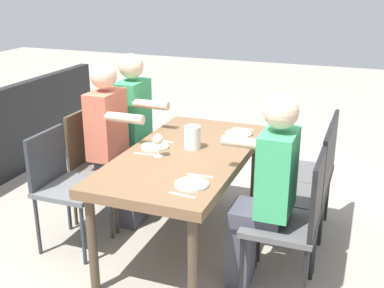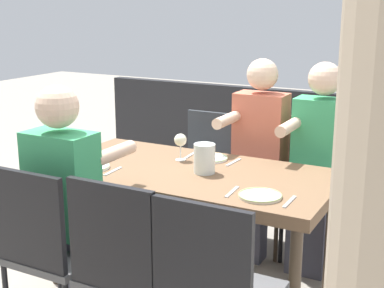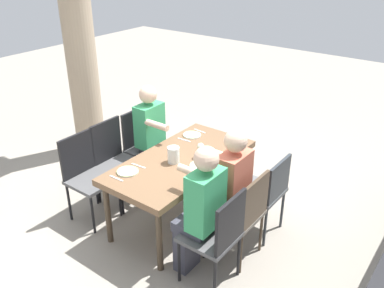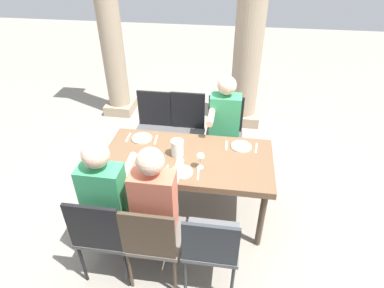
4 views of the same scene
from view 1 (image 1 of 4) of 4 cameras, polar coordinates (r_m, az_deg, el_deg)
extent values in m
plane|color=gray|center=(3.75, -0.70, -11.61)|extent=(16.00, 16.00, 0.00)
cube|color=brown|center=(3.44, -0.75, -1.50)|extent=(1.65, 0.83, 0.07)
cylinder|color=#473828|center=(4.15, 7.38, -3.40)|extent=(0.06, 0.06, 0.67)
cylinder|color=#473828|center=(2.88, 0.09, -14.25)|extent=(0.06, 0.06, 0.67)
cylinder|color=#473828|center=(4.33, -1.25, -2.21)|extent=(0.06, 0.06, 0.67)
cylinder|color=#473828|center=(3.15, -11.64, -11.56)|extent=(0.06, 0.06, 0.67)
cube|color=#4F4F50|center=(3.86, 12.88, -3.34)|extent=(0.44, 0.44, 0.04)
cube|color=black|center=(3.76, 16.16, -0.36)|extent=(0.42, 0.03, 0.48)
cylinder|color=black|center=(4.16, 10.43, -5.16)|extent=(0.03, 0.03, 0.45)
cylinder|color=black|center=(3.82, 9.34, -7.41)|extent=(0.03, 0.03, 0.45)
cylinder|color=black|center=(4.12, 15.65, -5.84)|extent=(0.03, 0.03, 0.45)
cylinder|color=black|center=(3.78, 15.04, -8.18)|extent=(0.03, 0.03, 0.45)
cube|color=#4F4F50|center=(4.30, -7.37, -0.64)|extent=(0.44, 0.44, 0.04)
cube|color=black|center=(4.32, -9.85, 2.57)|extent=(0.42, 0.03, 0.46)
cylinder|color=black|center=(4.15, -6.12, -4.97)|extent=(0.03, 0.03, 0.45)
cylinder|color=black|center=(4.47, -3.94, -3.10)|extent=(0.03, 0.03, 0.45)
cylinder|color=black|center=(4.33, -10.64, -4.17)|extent=(0.03, 0.03, 0.45)
cylinder|color=black|center=(4.63, -8.23, -2.43)|extent=(0.03, 0.03, 0.45)
cube|color=#4F4F50|center=(3.49, 11.86, -5.88)|extent=(0.44, 0.44, 0.04)
cube|color=black|center=(3.37, 15.49, -2.55)|extent=(0.42, 0.03, 0.49)
cylinder|color=black|center=(3.79, 9.23, -7.65)|extent=(0.03, 0.03, 0.45)
cylinder|color=black|center=(3.46, 7.90, -10.37)|extent=(0.03, 0.03, 0.45)
cylinder|color=black|center=(3.75, 14.98, -8.44)|extent=(0.03, 0.03, 0.45)
cylinder|color=black|center=(3.41, 14.23, -11.29)|extent=(0.03, 0.03, 0.45)
cube|color=#6A6158|center=(3.97, -10.15, -2.68)|extent=(0.44, 0.44, 0.04)
cube|color=#473828|center=(3.99, -12.81, 0.72)|extent=(0.42, 0.03, 0.45)
cylinder|color=#473828|center=(3.83, -8.91, -7.40)|extent=(0.03, 0.03, 0.44)
cylinder|color=#473828|center=(4.13, -6.33, -5.21)|extent=(0.03, 0.03, 0.44)
cylinder|color=#473828|center=(4.02, -13.67, -6.41)|extent=(0.03, 0.03, 0.44)
cylinder|color=#473828|center=(4.30, -10.87, -4.39)|extent=(0.03, 0.03, 0.44)
cube|color=#4F4F50|center=(3.07, 10.41, -9.33)|extent=(0.44, 0.44, 0.04)
cube|color=black|center=(2.95, 14.52, -5.86)|extent=(0.42, 0.03, 0.47)
cylinder|color=black|center=(3.39, 7.56, -11.02)|extent=(0.03, 0.03, 0.45)
cylinder|color=black|center=(3.07, 5.84, -14.43)|extent=(0.03, 0.03, 0.45)
cylinder|color=black|center=(3.34, 14.05, -11.97)|extent=(0.03, 0.03, 0.45)
cylinder|color=black|center=(3.02, 13.07, -15.58)|extent=(0.03, 0.03, 0.45)
cube|color=#5B5E61|center=(3.61, -13.90, -5.10)|extent=(0.44, 0.44, 0.04)
cube|color=#2D3338|center=(3.64, -16.76, -1.65)|extent=(0.42, 0.03, 0.41)
cylinder|color=#2D3338|center=(3.48, -12.71, -10.48)|extent=(0.03, 0.03, 0.45)
cylinder|color=#2D3338|center=(3.76, -9.55, -7.86)|extent=(0.03, 0.03, 0.45)
cylinder|color=#2D3338|center=(3.69, -17.73, -9.18)|extent=(0.03, 0.03, 0.45)
cylinder|color=#2D3338|center=(3.95, -14.36, -6.82)|extent=(0.03, 0.03, 0.45)
cube|color=#3F3F4C|center=(4.28, -4.27, -4.06)|extent=(0.24, 0.14, 0.46)
cube|color=#3F3F4C|center=(4.22, -5.47, -0.39)|extent=(0.28, 0.32, 0.10)
cube|color=#389E60|center=(4.17, -6.97, 3.85)|extent=(0.34, 0.20, 0.53)
sphere|color=beige|center=(4.08, -7.20, 9.10)|extent=(0.21, 0.21, 0.21)
cylinder|color=beige|center=(3.91, -4.86, 4.65)|extent=(0.07, 0.30, 0.07)
cube|color=#3F3F4C|center=(3.95, -7.03, -6.25)|extent=(0.24, 0.14, 0.46)
cube|color=#3F3F4C|center=(3.88, -8.37, -2.30)|extent=(0.28, 0.32, 0.10)
cube|color=#CC664C|center=(3.83, -10.05, 2.29)|extent=(0.34, 0.20, 0.53)
sphere|color=beige|center=(3.74, -10.39, 7.97)|extent=(0.21, 0.21, 0.21)
cylinder|color=beige|center=(3.57, -7.96, 3.06)|extent=(0.07, 0.30, 0.07)
cube|color=#3F3F4C|center=(3.24, 5.84, -12.45)|extent=(0.24, 0.14, 0.46)
cube|color=#3F3F4C|center=(3.08, 7.65, -8.30)|extent=(0.28, 0.32, 0.10)
cube|color=#389E60|center=(2.93, 10.01, -3.33)|extent=(0.34, 0.20, 0.51)
sphere|color=beige|center=(2.81, 10.46, 3.78)|extent=(0.20, 0.20, 0.20)
cylinder|color=beige|center=(3.07, 6.25, 0.14)|extent=(0.07, 0.30, 0.07)
cylinder|color=silver|center=(3.82, 5.51, 1.20)|extent=(0.21, 0.21, 0.01)
torus|color=#A0BE77|center=(3.82, 5.51, 1.30)|extent=(0.22, 0.22, 0.01)
cube|color=silver|center=(3.96, 6.09, 1.80)|extent=(0.02, 0.17, 0.01)
cube|color=silver|center=(3.69, 4.88, 0.48)|extent=(0.03, 0.17, 0.01)
cylinder|color=white|center=(3.53, -4.42, -0.34)|extent=(0.20, 0.20, 0.01)
torus|color=#A9CD91|center=(3.53, -4.42, -0.23)|extent=(0.20, 0.20, 0.01)
cylinder|color=white|center=(3.36, -3.99, -1.45)|extent=(0.06, 0.06, 0.00)
cylinder|color=white|center=(3.34, -4.01, -0.72)|extent=(0.01, 0.01, 0.09)
sphere|color=#F2EFCC|center=(3.32, -4.04, 0.55)|extent=(0.08, 0.08, 0.08)
cube|color=silver|center=(3.66, -3.42, 0.36)|extent=(0.03, 0.17, 0.01)
cube|color=silver|center=(3.40, -5.48, -1.18)|extent=(0.03, 0.17, 0.01)
cylinder|color=white|center=(2.90, -0.05, -4.80)|extent=(0.21, 0.21, 0.01)
torus|color=#A9CD91|center=(2.90, -0.05, -4.67)|extent=(0.21, 0.21, 0.01)
cube|color=silver|center=(3.03, 0.96, -3.76)|extent=(0.03, 0.17, 0.01)
cube|color=silver|center=(2.78, -1.16, -6.04)|extent=(0.03, 0.17, 0.01)
cylinder|color=white|center=(3.48, 0.05, 0.80)|extent=(0.12, 0.12, 0.17)
cylinder|color=#EFEAC6|center=(3.49, 0.05, 0.41)|extent=(0.11, 0.11, 0.11)
camera|label=2|loc=(4.65, 39.92, 11.67)|focal=51.34mm
camera|label=3|loc=(6.89, -10.99, 25.98)|focal=38.44mm
camera|label=4|loc=(4.50, -37.13, 24.14)|focal=29.85mm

